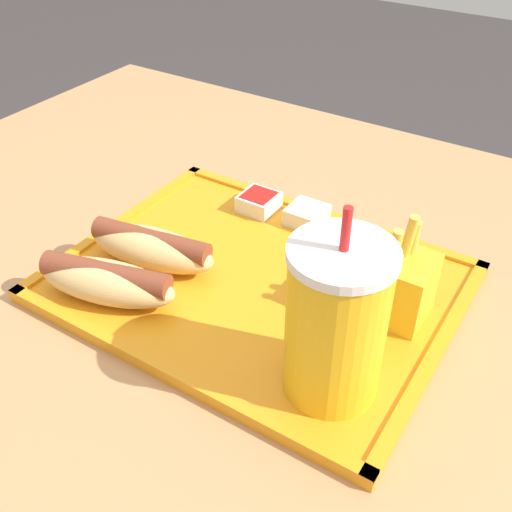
% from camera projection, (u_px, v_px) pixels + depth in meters
% --- Properties ---
extents(dining_table, '(1.10, 0.94, 0.73)m').
position_uv_depth(dining_table, '(232.00, 502.00, 0.82)').
color(dining_table, '#B27F51').
rests_on(dining_table, ground_plane).
extents(food_tray, '(0.39, 0.30, 0.01)m').
position_uv_depth(food_tray, '(256.00, 283.00, 0.62)').
color(food_tray, orange).
rests_on(food_tray, dining_table).
extents(soda_cup, '(0.08, 0.08, 0.17)m').
position_uv_depth(soda_cup, '(336.00, 322.00, 0.46)').
color(soda_cup, gold).
rests_on(soda_cup, food_tray).
extents(hot_dog_far, '(0.15, 0.08, 0.04)m').
position_uv_depth(hot_dog_far, '(107.00, 281.00, 0.57)').
color(hot_dog_far, '#DBB270').
rests_on(hot_dog_far, food_tray).
extents(hot_dog_near, '(0.15, 0.07, 0.04)m').
position_uv_depth(hot_dog_near, '(149.00, 248.00, 0.62)').
color(hot_dog_near, '#DBB270').
rests_on(hot_dog_near, food_tray).
extents(fries_carton, '(0.07, 0.06, 0.11)m').
position_uv_depth(fries_carton, '(393.00, 282.00, 0.56)').
color(fries_carton, gold).
rests_on(fries_carton, food_tray).
extents(sauce_cup_mayo, '(0.04, 0.04, 0.02)m').
position_uv_depth(sauce_cup_mayo, '(307.00, 214.00, 0.69)').
color(sauce_cup_mayo, silver).
rests_on(sauce_cup_mayo, food_tray).
extents(sauce_cup_ketchup, '(0.04, 0.04, 0.02)m').
position_uv_depth(sauce_cup_ketchup, '(259.00, 202.00, 0.71)').
color(sauce_cup_ketchup, silver).
rests_on(sauce_cup_ketchup, food_tray).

